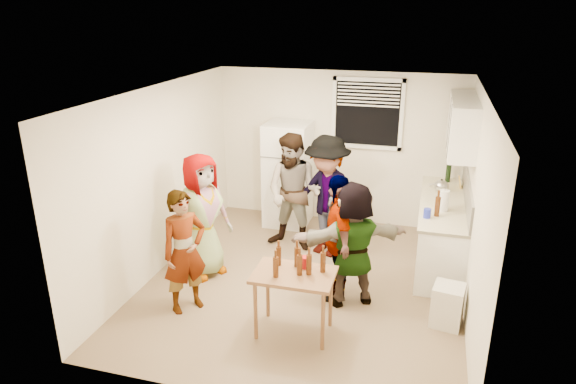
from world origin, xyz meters
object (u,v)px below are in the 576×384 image
(beer_bottle_table, at_px, (279,265))
(guest_orange, at_px, (350,300))
(red_cup, at_px, (305,268))
(guest_back_left, at_px, (294,247))
(guest_stripe, at_px, (189,307))
(serving_table, at_px, (294,332))
(trash_bin, at_px, (447,305))
(kettle, at_px, (440,191))
(guest_black, at_px, (336,294))
(refrigerator, at_px, (288,174))
(beer_bottle_counter, at_px, (436,216))
(guest_back_right, at_px, (325,253))
(blue_cup, at_px, (427,218))
(wine_bottle, at_px, (447,182))
(guest_grey, at_px, (206,272))

(beer_bottle_table, height_order, guest_orange, beer_bottle_table)
(red_cup, bearing_deg, guest_back_left, 108.63)
(guest_stripe, relative_size, guest_orange, 0.97)
(serving_table, distance_m, beer_bottle_table, 0.78)
(trash_bin, bearing_deg, serving_table, -159.38)
(guest_stripe, bearing_deg, trash_bin, -43.28)
(kettle, height_order, guest_black, kettle)
(refrigerator, distance_m, trash_bin, 3.52)
(kettle, height_order, guest_back_left, kettle)
(guest_back_left, distance_m, guest_black, 1.44)
(beer_bottle_counter, distance_m, guest_back_right, 1.79)
(red_cup, bearing_deg, trash_bin, 16.62)
(serving_table, relative_size, guest_orange, 0.56)
(guest_black, bearing_deg, guest_back_right, 177.83)
(refrigerator, distance_m, guest_back_left, 1.28)
(blue_cup, relative_size, guest_orange, 0.08)
(guest_stripe, bearing_deg, blue_cup, -24.28)
(wine_bottle, bearing_deg, guest_black, -120.34)
(guest_stripe, relative_size, guest_black, 0.94)
(serving_table, xyz_separation_m, guest_grey, (-1.52, 0.99, 0.00))
(guest_black, bearing_deg, wine_bottle, 129.20)
(refrigerator, distance_m, guest_back_right, 1.53)
(beer_bottle_table, bearing_deg, refrigerator, 103.66)
(guest_back_left, bearing_deg, guest_black, -44.19)
(trash_bin, height_order, guest_grey, trash_bin)
(guest_back_left, bearing_deg, kettle, 24.45)
(guest_stripe, distance_m, guest_back_left, 2.10)
(wine_bottle, relative_size, red_cup, 2.28)
(beer_bottle_counter, bearing_deg, red_cup, -131.88)
(red_cup, xyz_separation_m, guest_orange, (0.42, 0.66, -0.74))
(refrigerator, xyz_separation_m, red_cup, (0.99, -2.82, -0.11))
(kettle, relative_size, guest_orange, 0.16)
(refrigerator, relative_size, guest_black, 1.07)
(red_cup, distance_m, guest_orange, 1.07)
(guest_black, bearing_deg, guest_orange, 41.14)
(trash_bin, distance_m, guest_orange, 1.18)
(kettle, height_order, guest_orange, kettle)
(guest_orange, bearing_deg, red_cup, 31.20)
(wine_bottle, bearing_deg, blue_cup, -99.74)
(guest_stripe, bearing_deg, guest_black, -27.08)
(beer_bottle_table, relative_size, guest_stripe, 0.15)
(refrigerator, distance_m, guest_black, 2.53)
(guest_grey, bearing_deg, red_cup, -87.62)
(guest_stripe, xyz_separation_m, guest_back_right, (1.30, 1.89, 0.00))
(trash_bin, xyz_separation_m, guest_black, (-1.34, 0.30, -0.25))
(blue_cup, xyz_separation_m, guest_stripe, (-2.69, -1.44, -0.90))
(guest_back_right, distance_m, guest_black, 1.16)
(red_cup, height_order, guest_stripe, red_cup)
(red_cup, bearing_deg, beer_bottle_counter, 48.12)
(kettle, distance_m, beer_bottle_table, 3.04)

